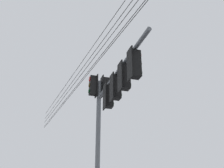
{
  "coord_description": "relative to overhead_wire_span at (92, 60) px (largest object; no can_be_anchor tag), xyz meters",
  "views": [
    {
      "loc": [
        4.37,
        -10.35,
        1.57
      ],
      "look_at": [
        0.52,
        -1.73,
        6.01
      ],
      "focal_mm": 43.57,
      "sensor_mm": 36.0,
      "label": 1
    }
  ],
  "objects": [
    {
      "name": "overhead_wire_span",
      "position": [
        0.0,
        0.0,
        0.0
      ],
      "size": [
        19.25,
        17.61,
        2.09
      ],
      "color": "black"
    },
    {
      "name": "signal_mast_assembly",
      "position": [
        1.84,
        -1.88,
        -3.46
      ],
      "size": [
        4.04,
        4.4,
        7.27
      ],
      "color": "slate",
      "rests_on": "ground"
    }
  ]
}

